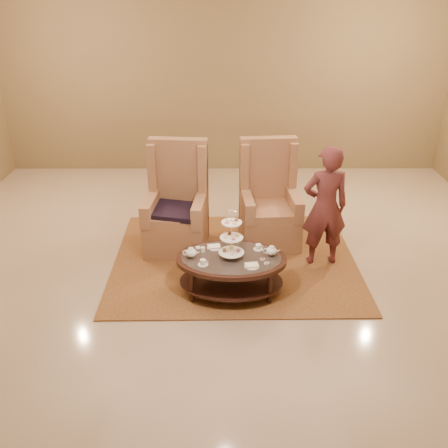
{
  "coord_description": "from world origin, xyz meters",
  "views": [
    {
      "loc": [
        -0.02,
        -5.06,
        3.23
      ],
      "look_at": [
        -0.01,
        0.2,
        0.67
      ],
      "focal_mm": 40.0,
      "sensor_mm": 36.0,
      "label": 1
    }
  ],
  "objects_px": {
    "tea_table": "(231,264)",
    "armchair_left": "(177,213)",
    "armchair_right": "(269,209)",
    "person": "(325,207)"
  },
  "relations": [
    {
      "from": "tea_table",
      "to": "armchair_left",
      "type": "relative_size",
      "value": 0.89
    },
    {
      "from": "tea_table",
      "to": "armchair_left",
      "type": "height_order",
      "value": "armchair_left"
    },
    {
      "from": "armchair_right",
      "to": "armchair_left",
      "type": "bearing_deg",
      "value": -176.85
    },
    {
      "from": "tea_table",
      "to": "person",
      "type": "bearing_deg",
      "value": 32.5
    },
    {
      "from": "tea_table",
      "to": "armchair_right",
      "type": "xyz_separation_m",
      "value": [
        0.52,
        1.31,
        0.09
      ]
    },
    {
      "from": "tea_table",
      "to": "armchair_right",
      "type": "bearing_deg",
      "value": 70.08
    },
    {
      "from": "armchair_right",
      "to": "person",
      "type": "height_order",
      "value": "person"
    },
    {
      "from": "armchair_left",
      "to": "person",
      "type": "bearing_deg",
      "value": -9.04
    },
    {
      "from": "armchair_right",
      "to": "person",
      "type": "xyz_separation_m",
      "value": [
        0.62,
        -0.63,
        0.3
      ]
    },
    {
      "from": "tea_table",
      "to": "person",
      "type": "height_order",
      "value": "person"
    }
  ]
}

